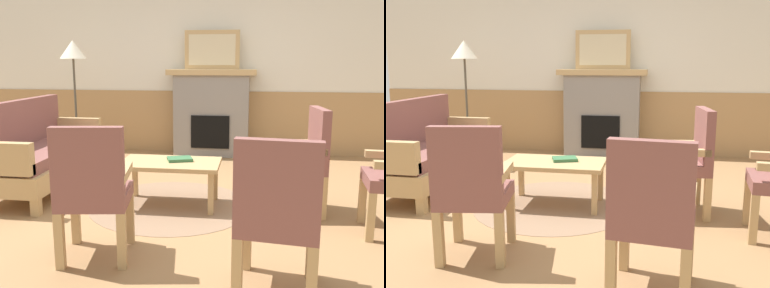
{
  "view_description": "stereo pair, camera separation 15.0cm",
  "coord_description": "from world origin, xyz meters",
  "views": [
    {
      "loc": [
        0.63,
        -3.94,
        1.39
      ],
      "look_at": [
        0.0,
        0.35,
        0.55
      ],
      "focal_mm": 39.76,
      "sensor_mm": 36.0,
      "label": 1
    },
    {
      "loc": [
        0.78,
        -3.91,
        1.39
      ],
      "look_at": [
        0.0,
        0.35,
        0.55
      ],
      "focal_mm": 39.76,
      "sensor_mm": 36.0,
      "label": 2
    }
  ],
  "objects": [
    {
      "name": "coffee_table",
      "position": [
        -0.16,
        -0.0,
        0.39
      ],
      "size": [
        0.96,
        0.56,
        0.44
      ],
      "color": "tan",
      "rests_on": "ground_plane"
    },
    {
      "name": "book_on_table",
      "position": [
        -0.08,
        0.05,
        0.46
      ],
      "size": [
        0.28,
        0.24,
        0.03
      ],
      "primitive_type": "cube",
      "rotation": [
        0.0,
        0.0,
        0.33
      ],
      "color": "#33663D",
      "rests_on": "coffee_table"
    },
    {
      "name": "couch",
      "position": [
        -1.67,
        0.36,
        0.4
      ],
      "size": [
        0.7,
        1.8,
        0.98
      ],
      "color": "tan",
      "rests_on": "ground_plane"
    },
    {
      "name": "framed_picture",
      "position": [
        0.0,
        2.35,
        1.56
      ],
      "size": [
        0.8,
        0.04,
        0.56
      ],
      "color": "tan",
      "rests_on": "fireplace"
    },
    {
      "name": "fireplace",
      "position": [
        0.0,
        2.35,
        0.65
      ],
      "size": [
        1.3,
        0.44,
        1.28
      ],
      "color": "gray",
      "rests_on": "ground_plane"
    },
    {
      "name": "ground_plane",
      "position": [
        0.0,
        0.0,
        0.0
      ],
      "size": [
        14.0,
        14.0,
        0.0
      ],
      "primitive_type": "plane",
      "color": "#997047"
    },
    {
      "name": "armchair_front_left",
      "position": [
        0.78,
        -1.52,
        0.54
      ],
      "size": [
        0.53,
        0.53,
        0.98
      ],
      "color": "tan",
      "rests_on": "ground_plane"
    },
    {
      "name": "round_rug",
      "position": [
        -0.16,
        -0.0,
        0.0
      ],
      "size": [
        1.6,
        1.6,
        0.01
      ],
      "primitive_type": "cylinder",
      "color": "#896B51",
      "rests_on": "ground_plane"
    },
    {
      "name": "wall_back",
      "position": [
        0.0,
        2.6,
        1.31
      ],
      "size": [
        7.2,
        0.14,
        2.7
      ],
      "color": "silver",
      "rests_on": "ground_plane"
    },
    {
      "name": "armchair_near_fireplace",
      "position": [
        1.1,
        -0.01,
        0.54
      ],
      "size": [
        0.53,
        0.53,
        0.98
      ],
      "color": "tan",
      "rests_on": "ground_plane"
    },
    {
      "name": "armchair_front_center",
      "position": [
        -0.46,
        -1.24,
        0.54
      ],
      "size": [
        0.55,
        0.55,
        0.98
      ],
      "color": "tan",
      "rests_on": "ground_plane"
    },
    {
      "name": "floor_lamp_by_couch",
      "position": [
        -1.85,
        1.71,
        1.45
      ],
      "size": [
        0.36,
        0.36,
        1.68
      ],
      "color": "#332D28",
      "rests_on": "ground_plane"
    }
  ]
}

